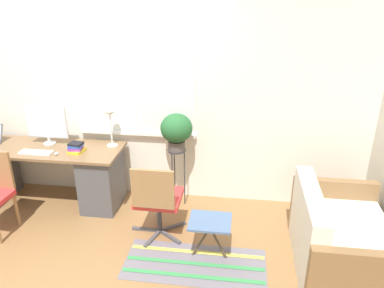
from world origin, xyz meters
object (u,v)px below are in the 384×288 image
office_chair_swivel (157,199)px  monitor (47,124)px  desk_lamp (110,117)px  book_stack (76,148)px  plant_stand (177,159)px  potted_plant (176,130)px  mouse (56,154)px  folding_stool (210,224)px  couch_loveseat (340,242)px  keyboard (36,152)px

office_chair_swivel → monitor: bearing=-23.1°
desk_lamp → book_stack: bearing=-146.0°
plant_stand → desk_lamp: bearing=179.6°
book_stack → office_chair_swivel: bearing=-23.3°
desk_lamp → book_stack: (-0.35, -0.23, -0.31)m
plant_stand → potted_plant: size_ratio=1.70×
mouse → folding_stool: (1.79, -0.60, -0.36)m
monitor → desk_lamp: size_ratio=1.05×
mouse → desk_lamp: desk_lamp is taller
plant_stand → potted_plant: (-0.00, 0.00, 0.37)m
potted_plant → plant_stand: bearing=0.0°
office_chair_swivel → potted_plant: (0.09, 0.67, 0.51)m
couch_loveseat → folding_stool: bearing=91.1°
monitor → couch_loveseat: size_ratio=0.40×
mouse → plant_stand: size_ratio=0.08×
couch_loveseat → potted_plant: potted_plant is taller
keyboard → plant_stand: keyboard is taller
desk_lamp → office_chair_swivel: size_ratio=0.55×
mouse → office_chair_swivel: size_ratio=0.07×
monitor → book_stack: size_ratio=2.63×
keyboard → desk_lamp: (0.79, 0.32, 0.35)m
potted_plant → mouse: bearing=-166.0°
monitor → office_chair_swivel: bearing=-23.6°
book_stack → office_chair_swivel: size_ratio=0.22×
keyboard → folding_stool: 2.16m
keyboard → mouse: size_ratio=6.18×
mouse → office_chair_swivel: office_chair_swivel is taller
book_stack → potted_plant: (1.12, 0.23, 0.19)m
mouse → desk_lamp: bearing=31.8°
mouse → folding_stool: size_ratio=0.14×
book_stack → desk_lamp: bearing=34.0°
keyboard → potted_plant: potted_plant is taller
monitor → keyboard: 0.37m
mouse → office_chair_swivel: 1.30m
desk_lamp → couch_loveseat: bearing=-20.3°
desk_lamp → potted_plant: 0.79m
couch_loveseat → folding_stool: 1.22m
monitor → potted_plant: size_ratio=1.16×
plant_stand → office_chair_swivel: bearing=-97.6°
monitor → plant_stand: (1.54, 0.04, -0.38)m
couch_loveseat → potted_plant: size_ratio=2.90×
monitor → keyboard: monitor is taller
keyboard → mouse: mouse is taller
book_stack → office_chair_swivel: office_chair_swivel is taller
desk_lamp → mouse: bearing=-148.2°
monitor → mouse: bearing=-51.8°
desk_lamp → folding_stool: (1.26, -0.94, -0.71)m
monitor → keyboard: size_ratio=1.32×
monitor → book_stack: monitor is taller
desk_lamp → potted_plant: size_ratio=1.11×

